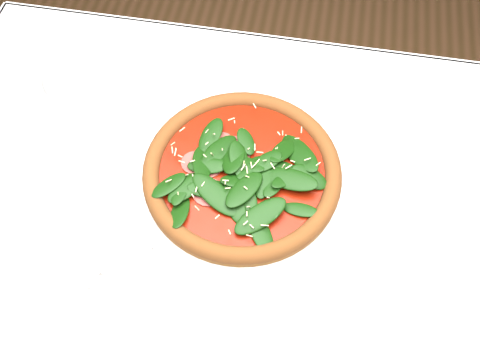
% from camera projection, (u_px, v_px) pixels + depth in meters
% --- Properties ---
extents(ground, '(6.00, 6.00, 0.00)m').
position_uv_depth(ground, '(248.00, 335.00, 1.51)').
color(ground, brown).
rests_on(ground, ground).
extents(dining_table, '(1.21, 0.81, 0.75)m').
position_uv_depth(dining_table, '(253.00, 238.00, 0.96)').
color(dining_table, white).
rests_on(dining_table, ground).
extents(plate, '(0.38, 0.38, 0.02)m').
position_uv_depth(plate, '(242.00, 177.00, 0.90)').
color(plate, white).
rests_on(plate, dining_table).
extents(pizza, '(0.40, 0.40, 0.04)m').
position_uv_depth(pizza, '(242.00, 170.00, 0.88)').
color(pizza, '#925923').
rests_on(pizza, plate).
extents(wine_glass, '(0.08, 0.08, 0.19)m').
position_uv_depth(wine_glass, '(69.00, 90.00, 0.83)').
color(wine_glass, white).
rests_on(wine_glass, dining_table).
extents(napkin, '(0.14, 0.08, 0.01)m').
position_uv_depth(napkin, '(104.00, 253.00, 0.83)').
color(napkin, white).
rests_on(napkin, dining_table).
extents(fork, '(0.03, 0.15, 0.00)m').
position_uv_depth(fork, '(110.00, 235.00, 0.84)').
color(fork, silver).
rests_on(fork, napkin).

